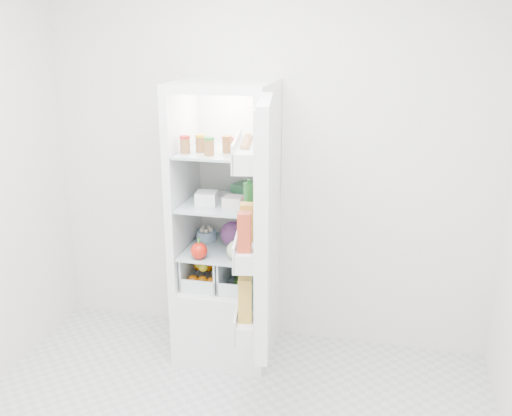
% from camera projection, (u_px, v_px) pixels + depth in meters
% --- Properties ---
extents(room_walls, '(3.02, 3.02, 2.61)m').
position_uv_depth(room_walls, '(187.00, 162.00, 2.28)').
color(room_walls, silver).
rests_on(room_walls, ground).
extents(refrigerator, '(0.60, 0.60, 1.80)m').
position_uv_depth(refrigerator, '(229.00, 256.00, 3.76)').
color(refrigerator, white).
rests_on(refrigerator, ground).
extents(shelf_low, '(0.49, 0.53, 0.01)m').
position_uv_depth(shelf_low, '(226.00, 249.00, 3.68)').
color(shelf_low, '#ACC2CA').
rests_on(shelf_low, refrigerator).
extents(shelf_mid, '(0.49, 0.53, 0.02)m').
position_uv_depth(shelf_mid, '(225.00, 203.00, 3.59)').
color(shelf_mid, '#ACC2CA').
rests_on(shelf_mid, refrigerator).
extents(shelf_top, '(0.49, 0.53, 0.02)m').
position_uv_depth(shelf_top, '(224.00, 151.00, 3.49)').
color(shelf_top, '#ACC2CA').
rests_on(shelf_top, refrigerator).
extents(crisper_left, '(0.23, 0.46, 0.22)m').
position_uv_depth(crisper_left, '(208.00, 265.00, 3.75)').
color(crisper_left, silver).
rests_on(crisper_left, refrigerator).
extents(crisper_right, '(0.23, 0.46, 0.22)m').
position_uv_depth(crisper_right, '(244.00, 269.00, 3.69)').
color(crisper_right, silver).
rests_on(crisper_right, refrigerator).
extents(condiment_jars, '(0.38, 0.16, 0.08)m').
position_uv_depth(condiment_jars, '(212.00, 147.00, 3.37)').
color(condiment_jars, '#B21919').
rests_on(condiment_jars, shelf_top).
extents(squeeze_bottle, '(0.07, 0.07, 0.20)m').
position_uv_depth(squeeze_bottle, '(260.00, 134.00, 3.45)').
color(squeeze_bottle, white).
rests_on(squeeze_bottle, shelf_top).
extents(tub_white, '(0.14, 0.14, 0.08)m').
position_uv_depth(tub_white, '(207.00, 198.00, 3.52)').
color(tub_white, white).
rests_on(tub_white, shelf_mid).
extents(tub_cream, '(0.12, 0.12, 0.07)m').
position_uv_depth(tub_cream, '(234.00, 202.00, 3.47)').
color(tub_cream, silver).
rests_on(tub_cream, shelf_mid).
extents(tin_red, '(0.11, 0.11, 0.06)m').
position_uv_depth(tin_red, '(247.00, 201.00, 3.50)').
color(tin_red, red).
rests_on(tin_red, shelf_mid).
extents(foil_tray, '(0.19, 0.16, 0.04)m').
position_uv_depth(foil_tray, '(217.00, 196.00, 3.62)').
color(foil_tray, silver).
rests_on(foil_tray, shelf_mid).
extents(tub_green, '(0.14, 0.17, 0.08)m').
position_uv_depth(tub_green, '(243.00, 189.00, 3.70)').
color(tub_green, '#3B8352').
rests_on(tub_green, shelf_mid).
extents(red_cabbage, '(0.16, 0.16, 0.16)m').
position_uv_depth(red_cabbage, '(233.00, 234.00, 3.69)').
color(red_cabbage, '#54205E').
rests_on(red_cabbage, shelf_low).
extents(bell_pepper, '(0.10, 0.10, 0.10)m').
position_uv_depth(bell_pepper, '(199.00, 251.00, 3.49)').
color(bell_pepper, red).
rests_on(bell_pepper, shelf_low).
extents(mushroom_bowl, '(0.16, 0.16, 0.06)m').
position_uv_depth(mushroom_bowl, '(206.00, 235.00, 3.80)').
color(mushroom_bowl, '#94B8DE').
rests_on(mushroom_bowl, shelf_low).
extents(salad_bag, '(0.12, 0.12, 0.12)m').
position_uv_depth(salad_bag, '(237.00, 250.00, 3.47)').
color(salad_bag, beige).
rests_on(salad_bag, shelf_low).
extents(citrus_pile, '(0.20, 0.31, 0.16)m').
position_uv_depth(citrus_pile, '(206.00, 271.00, 3.72)').
color(citrus_pile, orange).
rests_on(citrus_pile, refrigerator).
extents(veg_pile, '(0.16, 0.30, 0.10)m').
position_uv_depth(veg_pile, '(245.00, 276.00, 3.70)').
color(veg_pile, '#1C4B19').
rests_on(veg_pile, refrigerator).
extents(fridge_door, '(0.26, 0.60, 1.30)m').
position_uv_depth(fridge_door, '(259.00, 231.00, 2.97)').
color(fridge_door, white).
rests_on(fridge_door, refrigerator).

